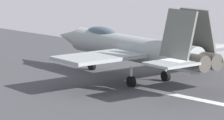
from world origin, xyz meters
The scene contains 4 objects.
ground_plane centered at (0.00, 0.00, 0.00)m, with size 400.00×400.00×0.00m, color slate.
runway_strip centered at (-0.02, 0.00, 0.01)m, with size 240.00×26.00×0.02m.
fighter_jet centered at (5.56, -1.67, 2.39)m, with size 17.86×13.63×5.58m.
marker_cone_mid centered at (13.30, -11.62, 0.28)m, with size 0.44×0.44×0.55m, color orange.
Camera 1 is at (-27.39, 33.36, 9.70)m, focal length 108.53 mm.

